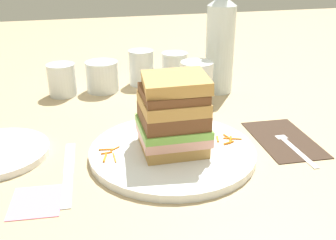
% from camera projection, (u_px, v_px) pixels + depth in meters
% --- Properties ---
extents(ground_plane, '(3.00, 3.00, 0.00)m').
position_uv_depth(ground_plane, '(172.00, 149.00, 0.70)').
color(ground_plane, tan).
extents(main_plate, '(0.29, 0.29, 0.01)m').
position_uv_depth(main_plate, '(172.00, 152.00, 0.67)').
color(main_plate, white).
rests_on(main_plate, ground_plane).
extents(sandwich, '(0.12, 0.12, 0.13)m').
position_uv_depth(sandwich, '(173.00, 114.00, 0.65)').
color(sandwich, tan).
rests_on(sandwich, main_plate).
extents(carrot_shred_0, '(0.02, 0.00, 0.00)m').
position_uv_depth(carrot_shred_0, '(107.00, 153.00, 0.65)').
color(carrot_shred_0, orange).
rests_on(carrot_shred_0, main_plate).
extents(carrot_shred_1, '(0.01, 0.02, 0.00)m').
position_uv_depth(carrot_shred_1, '(105.00, 158.00, 0.64)').
color(carrot_shred_1, orange).
rests_on(carrot_shred_1, main_plate).
extents(carrot_shred_2, '(0.02, 0.01, 0.00)m').
position_uv_depth(carrot_shred_2, '(115.00, 149.00, 0.66)').
color(carrot_shred_2, orange).
rests_on(carrot_shred_2, main_plate).
extents(carrot_shred_3, '(0.03, 0.01, 0.00)m').
position_uv_depth(carrot_shred_3, '(107.00, 150.00, 0.66)').
color(carrot_shred_3, orange).
rests_on(carrot_shred_3, main_plate).
extents(carrot_shred_4, '(0.00, 0.03, 0.00)m').
position_uv_depth(carrot_shred_4, '(115.00, 158.00, 0.64)').
color(carrot_shred_4, orange).
rests_on(carrot_shred_4, main_plate).
extents(carrot_shred_5, '(0.01, 0.02, 0.00)m').
position_uv_depth(carrot_shred_5, '(228.00, 137.00, 0.71)').
color(carrot_shred_5, orange).
rests_on(carrot_shred_5, main_plate).
extents(carrot_shred_6, '(0.02, 0.03, 0.00)m').
position_uv_depth(carrot_shred_6, '(230.00, 140.00, 0.70)').
color(carrot_shred_6, orange).
rests_on(carrot_shred_6, main_plate).
extents(carrot_shred_7, '(0.03, 0.01, 0.00)m').
position_uv_depth(carrot_shred_7, '(233.00, 139.00, 0.70)').
color(carrot_shred_7, orange).
rests_on(carrot_shred_7, main_plate).
extents(carrot_shred_8, '(0.01, 0.02, 0.00)m').
position_uv_depth(carrot_shred_8, '(218.00, 139.00, 0.70)').
color(carrot_shred_8, orange).
rests_on(carrot_shred_8, main_plate).
extents(carrot_shred_9, '(0.02, 0.01, 0.00)m').
position_uv_depth(carrot_shred_9, '(229.00, 143.00, 0.69)').
color(carrot_shred_9, orange).
rests_on(carrot_shred_9, main_plate).
extents(napkin_dark, '(0.11, 0.18, 0.00)m').
position_uv_depth(napkin_dark, '(283.00, 139.00, 0.73)').
color(napkin_dark, '#38281E').
rests_on(napkin_dark, ground_plane).
extents(fork, '(0.02, 0.17, 0.00)m').
position_uv_depth(fork, '(290.00, 143.00, 0.71)').
color(fork, silver).
rests_on(fork, napkin_dark).
extents(knife, '(0.03, 0.20, 0.00)m').
position_uv_depth(knife, '(68.00, 173.00, 0.62)').
color(knife, silver).
rests_on(knife, ground_plane).
extents(juice_glass, '(0.07, 0.07, 0.10)m').
position_uv_depth(juice_glass, '(196.00, 87.00, 0.87)').
color(juice_glass, white).
rests_on(juice_glass, ground_plane).
extents(water_bottle, '(0.07, 0.07, 0.27)m').
position_uv_depth(water_bottle, '(220.00, 43.00, 0.93)').
color(water_bottle, silver).
rests_on(water_bottle, ground_plane).
extents(empty_tumbler_0, '(0.07, 0.07, 0.08)m').
position_uv_depth(empty_tumbler_0, '(175.00, 67.00, 1.04)').
color(empty_tumbler_0, silver).
rests_on(empty_tumbler_0, ground_plane).
extents(empty_tumbler_1, '(0.07, 0.07, 0.08)m').
position_uv_depth(empty_tumbler_1, '(62.00, 80.00, 0.94)').
color(empty_tumbler_1, silver).
rests_on(empty_tumbler_1, ground_plane).
extents(empty_tumbler_2, '(0.06, 0.06, 0.09)m').
position_uv_depth(empty_tumbler_2, '(141.00, 68.00, 1.02)').
color(empty_tumbler_2, silver).
rests_on(empty_tumbler_2, ground_plane).
extents(empty_tumbler_3, '(0.08, 0.08, 0.07)m').
position_uv_depth(empty_tumbler_3, '(102.00, 76.00, 0.97)').
color(empty_tumbler_3, silver).
rests_on(empty_tumbler_3, ground_plane).
extents(napkin_pink, '(0.08, 0.09, 0.00)m').
position_uv_depth(napkin_pink, '(36.00, 201.00, 0.55)').
color(napkin_pink, pink).
rests_on(napkin_pink, ground_plane).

